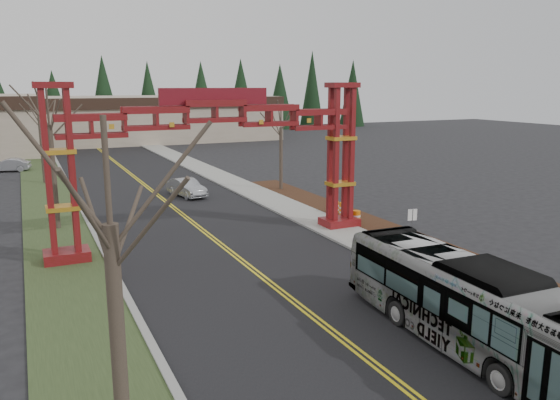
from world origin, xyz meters
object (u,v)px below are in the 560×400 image
barrel_north (335,208)px  barrel_south (356,218)px  silver_sedan (187,188)px  bare_tree_median_near (110,226)px  bare_tree_median_mid (49,126)px  gateway_arch (215,137)px  retail_building_east (152,118)px  transit_bus (465,302)px  barrel_mid (343,210)px  bare_tree_median_far (39,117)px  parked_car_far_a (9,165)px  bare_tree_right_far (281,128)px  street_sign (412,221)px

barrel_north → barrel_south: bearing=-96.7°
silver_sedan → bare_tree_median_near: size_ratio=0.53×
bare_tree_median_near → bare_tree_median_mid: size_ratio=0.94×
gateway_arch → silver_sedan: (2.04, 13.58, -5.27)m
bare_tree_median_near → barrel_north: (17.62, 19.98, -5.36)m
retail_building_east → bare_tree_median_near: bearing=-102.9°
bare_tree_median_near → barrel_north: bearing=48.6°
transit_bus → barrel_mid: bearing=73.1°
gateway_arch → bare_tree_median_far: 26.19m
retail_building_east → bare_tree_median_far: bare_tree_median_far is taller
bare_tree_median_near → bare_tree_median_mid: 23.89m
parked_car_far_a → barrel_south: bearing=43.1°
bare_tree_median_mid → bare_tree_right_far: size_ratio=1.20×
silver_sedan → bare_tree_median_near: bearing=-120.5°
bare_tree_median_near → gateway_arch: bearing=64.5°
gateway_arch → barrel_mid: bearing=13.1°
retail_building_east → barrel_mid: bearing=-90.3°
bare_tree_median_mid → retail_building_east: bearing=71.8°
transit_bus → parked_car_far_a: (-14.60, 49.31, -0.86)m
gateway_arch → bare_tree_median_mid: gateway_arch is taller
barrel_south → barrel_mid: barrel_mid is taller
parked_car_far_a → barrel_north: parked_car_far_a is taller
retail_building_east → transit_bus: size_ratio=3.45×
bare_tree_median_mid → bare_tree_right_far: (18.00, 5.65, -1.11)m
retail_building_east → transit_bus: (-6.44, -77.32, -1.98)m
retail_building_east → silver_sedan: (-7.96, -48.37, -2.80)m
silver_sedan → bare_tree_right_far: 9.21m
gateway_arch → street_sign: size_ratio=8.03×
bare_tree_right_far → retail_building_east: bearing=90.0°
silver_sedan → bare_tree_median_far: bare_tree_median_far is taller
gateway_arch → barrel_south: bearing=-0.2°
parked_car_far_a → barrel_north: 37.04m
retail_building_east → transit_bus: bearing=-94.8°
bare_tree_median_near → barrel_north: 27.17m
bare_tree_median_far → silver_sedan: bearing=-48.5°
street_sign → barrel_mid: street_sign is taller
retail_building_east → street_sign: size_ratio=16.78×
parked_car_far_a → bare_tree_right_far: size_ratio=0.57×
silver_sedan → bare_tree_right_far: bearing=-18.2°
bare_tree_right_far → bare_tree_median_near: bearing=-121.4°
bare_tree_median_far → retail_building_east: bearing=64.1°
gateway_arch → barrel_north: bearing=18.4°
silver_sedan → parked_car_far_a: 24.20m
bare_tree_median_far → bare_tree_right_far: bare_tree_median_far is taller
silver_sedan → bare_tree_median_near: bare_tree_median_near is taller
bare_tree_median_far → parked_car_far_a: bearing=108.7°
bare_tree_median_mid → bare_tree_median_far: bearing=90.0°
bare_tree_median_mid → street_sign: size_ratio=3.83×
silver_sedan → bare_tree_right_far: (7.96, -0.83, 4.55)m
gateway_arch → retail_building_east: (10.00, 61.95, -2.47)m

